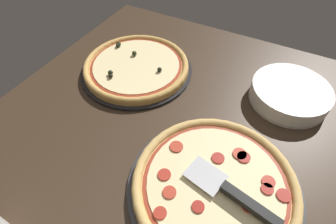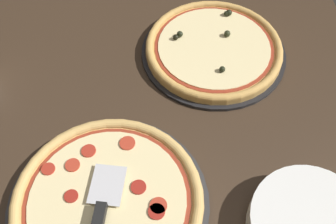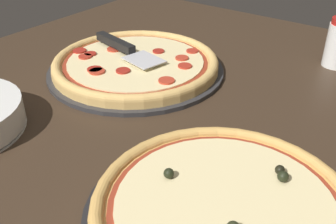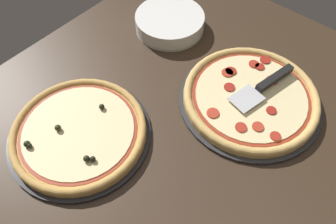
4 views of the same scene
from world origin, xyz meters
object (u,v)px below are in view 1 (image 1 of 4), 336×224
Objects in this scene: pizza_back at (136,66)px; pizza_front at (215,184)px; serving_spatula at (241,199)px; plate_stack at (290,94)px.

pizza_front is at bearing -125.54° from pizza_back.
serving_spatula reaches higher than pizza_back.
pizza_back is at bearing 54.46° from pizza_front.
pizza_back reaches higher than pizza_front.
plate_stack is at bearing -4.50° from serving_spatula.
pizza_back is 57.34cm from serving_spatula.
plate_stack is (39.96, -9.82, 0.42)cm from pizza_front.
pizza_front is 1.69× the size of serving_spatula.
pizza_front is at bearing 73.85° from serving_spatula.
plate_stack is (41.85, -3.29, -1.90)cm from serving_spatula.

